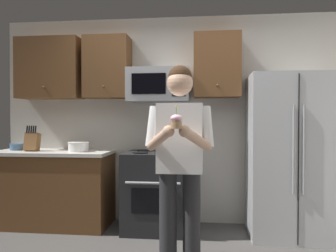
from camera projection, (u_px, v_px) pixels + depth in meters
wall_back at (173, 120)px, 4.34m from camera, size 4.40×0.10×2.60m
oven_range at (157, 191)px, 3.98m from camera, size 0.76×0.70×0.93m
microwave at (159, 85)px, 4.07m from camera, size 0.74×0.41×0.40m
refrigerator at (290, 156)px, 3.76m from camera, size 0.90×0.75×1.80m
cabinet_row_upper at (114, 68)px, 4.19m from camera, size 2.78×0.36×0.76m
counter_left at (53, 188)px, 4.15m from camera, size 1.44×0.66×0.92m
knife_block at (32, 142)px, 4.11m from camera, size 0.16×0.15×0.32m
bowl_large_white at (78, 146)px, 4.06m from camera, size 0.25×0.25×0.11m
bowl_small_colored at (17, 147)px, 4.24m from camera, size 0.18×0.18×0.08m
person at (180, 156)px, 2.83m from camera, size 0.60×0.48×1.76m
cupcake at (176, 121)px, 2.49m from camera, size 0.09×0.09×0.17m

